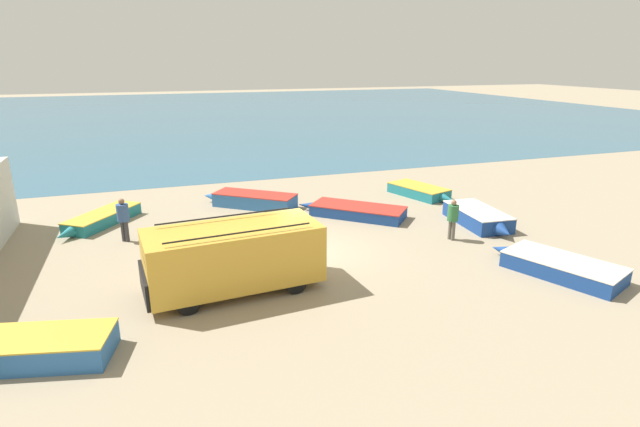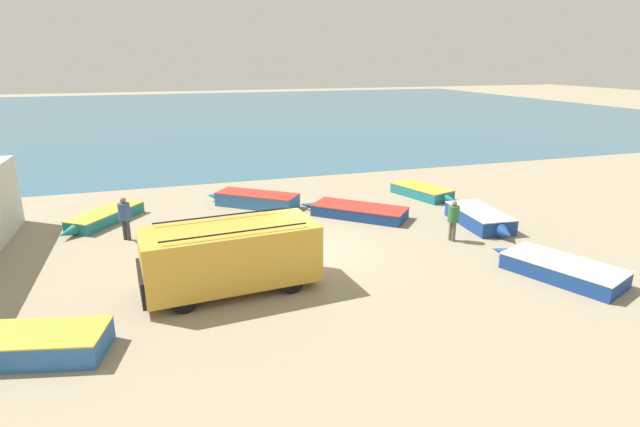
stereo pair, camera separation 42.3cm
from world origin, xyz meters
TOP-DOWN VIEW (x-y plane):
  - ground_plane at (0.00, 0.00)m, footprint 200.00×200.00m
  - sea_water at (0.00, 52.00)m, footprint 120.00×80.00m
  - parked_van at (-3.08, -2.07)m, footprint 5.46×2.64m
  - fishing_rowboat_0 at (3.40, 3.67)m, footprint 4.45×4.17m
  - fishing_rowboat_1 at (7.29, -4.42)m, footprint 2.96×4.45m
  - fishing_rowboat_2 at (7.94, 0.81)m, footprint 1.84×4.07m
  - fishing_rowboat_3 at (-8.10, -4.30)m, footprint 3.83×2.12m
  - fishing_rowboat_4 at (-7.43, 6.16)m, footprint 3.30×4.08m
  - fishing_rowboat_5 at (-0.72, 6.78)m, footprint 4.38×3.73m
  - fishing_rowboat_6 at (7.94, 5.78)m, footprint 2.39×3.93m
  - fisherman_0 at (-6.38, 3.64)m, footprint 0.46×0.46m
  - fisherman_1 at (5.79, -0.39)m, footprint 0.43×0.43m

SIDE VIEW (x-z plane):
  - ground_plane at x=0.00m, z-range 0.00..0.00m
  - sea_water at x=0.00m, z-range 0.00..0.01m
  - fishing_rowboat_0 at x=3.40m, z-range 0.00..0.50m
  - fishing_rowboat_4 at x=-7.43m, z-range 0.00..0.51m
  - fishing_rowboat_6 at x=7.94m, z-range 0.00..0.53m
  - fishing_rowboat_1 at x=7.29m, z-range 0.00..0.55m
  - fishing_rowboat_3 at x=-8.10m, z-range 0.00..0.63m
  - fishing_rowboat_5 at x=-0.72m, z-range 0.00..0.66m
  - fishing_rowboat_2 at x=7.94m, z-range 0.00..0.66m
  - fisherman_1 at x=5.79m, z-range 0.16..1.79m
  - fisherman_0 at x=-6.38m, z-range 0.17..1.91m
  - parked_van at x=-3.08m, z-range 0.05..2.22m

